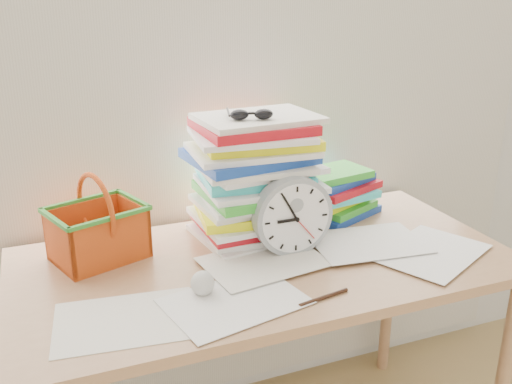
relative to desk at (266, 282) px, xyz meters
name	(u,v)px	position (x,y,z in m)	size (l,w,h in m)	color
curtain	(220,48)	(0.00, 0.38, 0.62)	(2.40, 0.01, 2.50)	silver
desk	(266,282)	(0.00, 0.00, 0.00)	(1.40, 0.70, 0.75)	#A0714B
paper_stack	(255,178)	(0.03, 0.17, 0.26)	(0.37, 0.31, 0.38)	white
clock	(293,216)	(0.09, 0.01, 0.19)	(0.23, 0.23, 0.05)	#949A9F
sunglasses	(252,114)	(0.01, 0.12, 0.47)	(0.14, 0.12, 0.03)	black
book_stack	(337,192)	(0.35, 0.22, 0.16)	(0.27, 0.21, 0.16)	white
basket	(96,218)	(-0.44, 0.18, 0.20)	(0.25, 0.19, 0.25)	#E15515
crumpled_ball	(202,283)	(-0.22, -0.12, 0.11)	(0.06, 0.06, 0.06)	silver
pen	(324,297)	(0.05, -0.26, 0.08)	(0.01, 0.01, 0.15)	black
scattered_papers	(266,257)	(0.00, 0.00, 0.08)	(1.26, 0.42, 0.02)	white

